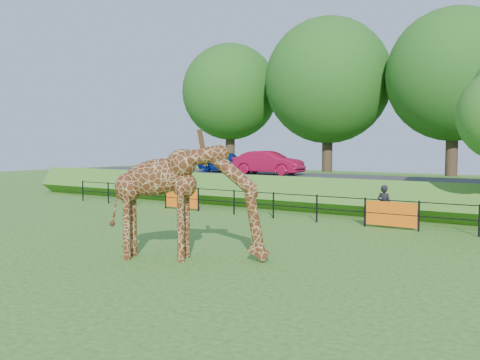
{
  "coord_description": "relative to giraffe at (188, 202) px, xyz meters",
  "views": [
    {
      "loc": [
        9.25,
        -11.23,
        3.16
      ],
      "look_at": [
        -0.03,
        2.56,
        2.0
      ],
      "focal_mm": 40.0,
      "sensor_mm": 36.0,
      "label": 1
    }
  ],
  "objects": [
    {
      "name": "bg_tree_line",
      "position": [
        1.75,
        22.17,
        5.63
      ],
      "size": [
        37.3,
        8.8,
        11.82
      ],
      "color": "#372618",
      "rests_on": "ground"
    },
    {
      "name": "giraffe",
      "position": [
        0.0,
        0.0,
        0.0
      ],
      "size": [
        4.3,
        2.57,
        3.12
      ],
      "primitive_type": null,
      "rotation": [
        0.0,
        0.0,
        0.44
      ],
      "color": "#4E2510",
      "rests_on": "ground"
    },
    {
      "name": "ground",
      "position": [
        -0.14,
        0.17,
        -1.56
      ],
      "size": [
        90.0,
        90.0,
        0.0
      ],
      "primitive_type": "plane",
      "color": "#2B6018",
      "rests_on": "ground"
    },
    {
      "name": "visitor",
      "position": [
        2.37,
        8.84,
        -0.78
      ],
      "size": [
        0.63,
        0.47,
        1.56
      ],
      "primitive_type": "imported",
      "rotation": [
        0.0,
        0.0,
        2.96
      ],
      "color": "black",
      "rests_on": "ground"
    },
    {
      "name": "embankment",
      "position": [
        -0.14,
        15.67,
        -0.91
      ],
      "size": [
        40.0,
        9.0,
        1.3
      ],
      "primitive_type": "cube",
      "color": "#2B6018",
      "rests_on": "ground"
    },
    {
      "name": "perimeter_fence",
      "position": [
        -0.14,
        8.17,
        -1.01
      ],
      "size": [
        28.07,
        0.1,
        1.1
      ],
      "primitive_type": null,
      "color": "black",
      "rests_on": "ground"
    },
    {
      "name": "car_blue",
      "position": [
        -9.03,
        14.41,
        0.48
      ],
      "size": [
        3.86,
        2.08,
        1.25
      ],
      "primitive_type": "imported",
      "rotation": [
        0.0,
        0.0,
        1.4
      ],
      "color": "#1434A7",
      "rests_on": "road"
    },
    {
      "name": "car_red",
      "position": [
        -5.95,
        14.12,
        0.51
      ],
      "size": [
        4.0,
        1.58,
        1.29
      ],
      "primitive_type": "imported",
      "rotation": [
        0.0,
        0.0,
        1.63
      ],
      "color": "#C00D37",
      "rests_on": "road"
    },
    {
      "name": "road",
      "position": [
        -0.14,
        14.17,
        -0.2
      ],
      "size": [
        40.0,
        5.0,
        0.12
      ],
      "primitive_type": "cube",
      "color": "#323235",
      "rests_on": "embankment"
    }
  ]
}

